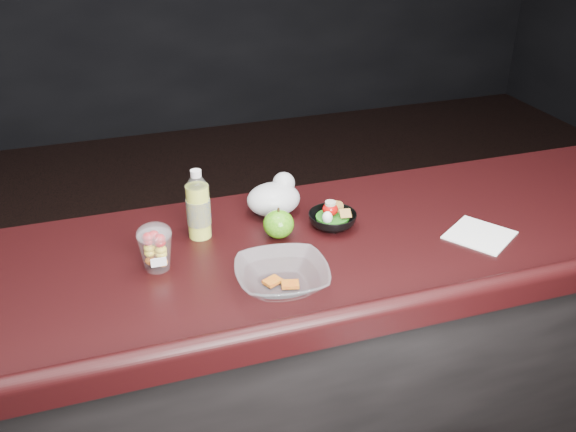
% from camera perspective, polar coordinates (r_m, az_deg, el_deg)
% --- Properties ---
extents(counter, '(4.06, 0.71, 1.02)m').
position_cam_1_polar(counter, '(2.03, -0.60, -15.30)').
color(counter, black).
rests_on(counter, ground).
extents(lemonade_bottle, '(0.07, 0.07, 0.20)m').
position_cam_1_polar(lemonade_bottle, '(1.76, -7.97, 0.60)').
color(lemonade_bottle, '#DEEA3C').
rests_on(lemonade_bottle, counter).
extents(fruit_cup, '(0.09, 0.09, 0.13)m').
position_cam_1_polar(fruit_cup, '(1.64, -11.71, -2.66)').
color(fruit_cup, white).
rests_on(fruit_cup, counter).
extents(green_apple, '(0.09, 0.09, 0.09)m').
position_cam_1_polar(green_apple, '(1.76, -0.85, -0.72)').
color(green_apple, '#27760D').
rests_on(green_apple, counter).
extents(plastic_bag, '(0.16, 0.13, 0.12)m').
position_cam_1_polar(plastic_bag, '(1.88, -1.17, 1.69)').
color(plastic_bag, silver).
rests_on(plastic_bag, counter).
extents(snack_bowl, '(0.15, 0.15, 0.07)m').
position_cam_1_polar(snack_bowl, '(1.82, 3.94, -0.25)').
color(snack_bowl, black).
rests_on(snack_bowl, counter).
extents(takeout_bowl, '(0.25, 0.25, 0.06)m').
position_cam_1_polar(takeout_bowl, '(1.56, -0.54, -5.42)').
color(takeout_bowl, silver).
rests_on(takeout_bowl, counter).
extents(paper_napkin, '(0.22, 0.22, 0.00)m').
position_cam_1_polar(paper_napkin, '(1.86, 16.67, -1.63)').
color(paper_napkin, white).
rests_on(paper_napkin, counter).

